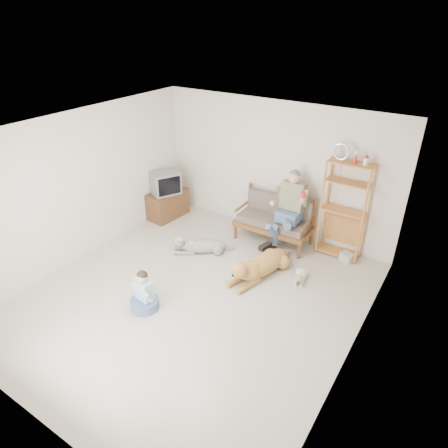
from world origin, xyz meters
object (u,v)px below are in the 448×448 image
Objects in this scene: tv_stand at (167,204)px; golden_retriever at (259,266)px; etagere at (344,210)px; loveseat at (275,218)px.

golden_retriever is at bearing -12.03° from tv_stand.
tv_stand is 2.96m from golden_retriever.
etagere is 3.85m from tv_stand.
loveseat is at bearing 118.29° from golden_retriever.
tv_stand is (-2.48, -0.37, -0.19)m from loveseat.
tv_stand is at bearing 175.85° from golden_retriever.
golden_retriever is (-0.93, -1.44, -0.75)m from etagere.
loveseat is at bearing 14.05° from tv_stand.
etagere reaches higher than golden_retriever.
etagere is 1.30× the size of golden_retriever.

